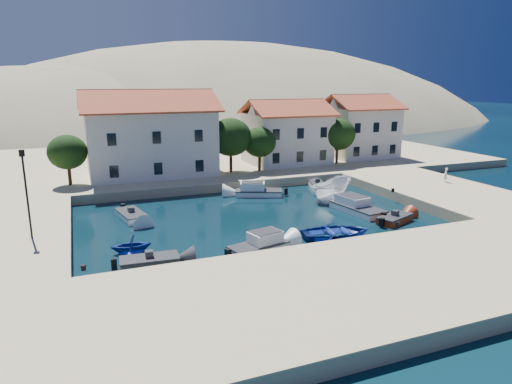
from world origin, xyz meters
The scene contains 23 objects.
ground centered at (0.00, 0.00, 0.00)m, with size 400.00×400.00×0.00m, color black.
quay_south centered at (0.00, -6.00, 0.50)m, with size 52.00×12.00×1.00m, color #C6B387.
quay_east centered at (20.50, 10.00, 0.50)m, with size 11.00×20.00×1.00m, color #C6B387.
quay_west centered at (-19.00, 10.00, 0.50)m, with size 8.00×20.00×1.00m, color #C6B387.
quay_north centered at (2.00, 38.00, 0.50)m, with size 80.00×36.00×1.00m, color #C6B387.
hills centered at (20.64, 123.62, -23.40)m, with size 254.00×176.00×99.00m.
building_left centered at (-6.00, 28.00, 5.94)m, with size 14.70×9.45×9.70m.
building_mid centered at (12.00, 29.00, 5.22)m, with size 10.50×8.40×8.30m.
building_right centered at (24.00, 30.00, 5.47)m, with size 9.45×8.40×8.80m.
trees centered at (4.51, 25.46, 4.84)m, with size 37.30×5.30×6.45m.
lamppost centered at (-17.50, 8.00, 4.75)m, with size 0.35×0.25×6.22m.
bollards centered at (2.80, 3.87, 1.15)m, with size 29.36×9.56×0.30m.
motorboat_grey_sw centered at (-10.31, 2.41, 0.29)m, with size 3.85×1.92×1.25m.
cabin_cruiser_south centered at (-2.85, 2.09, 0.48)m, with size 4.59×2.82×1.60m.
rowboat_south centered at (3.88, 2.79, 0.00)m, with size 3.87×5.42×1.12m, color navy.
motorboat_red_se centered at (10.49, 4.26, 0.30)m, with size 3.82×2.74×1.25m.
cabin_cruiser_east centered at (9.31, 8.03, 0.48)m, with size 2.99×5.81×1.60m.
boat_east centered at (9.56, 13.07, 0.00)m, with size 2.21×5.88×2.27m, color white.
motorboat_white_ne centered at (10.70, 18.05, 0.30)m, with size 2.33×3.42×1.25m.
rowboat_west centered at (-11.12, 5.29, 0.00)m, with size 2.38×2.75×1.45m, color navy.
motorboat_white_west centered at (-10.14, 13.55, 0.29)m, with size 2.57×4.38×1.25m.
cabin_cruiser_north centered at (3.26, 17.15, 0.48)m, with size 5.27×3.75×1.60m.
pedestrian centered at (22.81, 11.59, 1.79)m, with size 0.57×0.38×1.57m, color silver.
Camera 1 is at (-14.05, -25.76, 11.69)m, focal length 32.00 mm.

